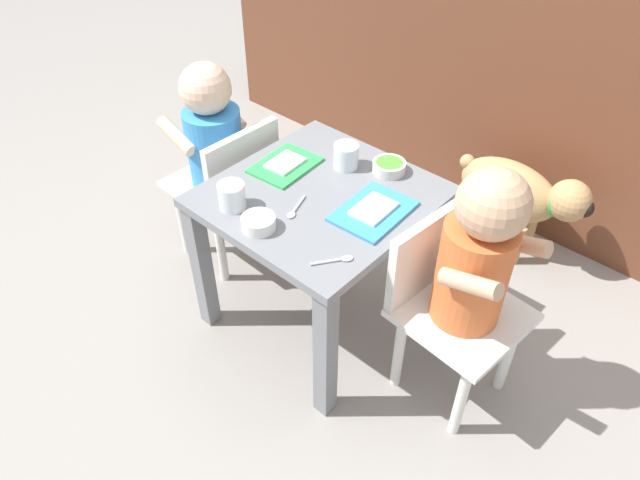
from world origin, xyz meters
The scene contains 14 objects.
ground_plane centered at (0.00, 0.00, 0.00)m, with size 7.00×7.00×0.00m, color gray.
kitchen_cabinet_back centered at (0.00, 0.98, 0.45)m, with size 2.36×0.37×0.90m, color brown.
dining_table centered at (0.00, 0.00, 0.37)m, with size 0.52×0.54×0.46m.
seated_child_left centered at (-0.42, 0.01, 0.43)m, with size 0.29×0.29×0.68m.
seated_child_right centered at (0.42, 0.04, 0.45)m, with size 0.30×0.30×0.71m.
dog centered at (0.27, 0.66, 0.23)m, with size 0.45×0.16×0.35m.
food_tray_left centered at (-0.15, 0.03, 0.47)m, with size 0.15×0.19×0.02m.
food_tray_right centered at (0.15, 0.03, 0.47)m, with size 0.16×0.21×0.02m.
water_cup_left centered at (-0.03, 0.14, 0.49)m, with size 0.07×0.07×0.07m.
water_cup_right centered at (-0.12, -0.19, 0.49)m, with size 0.07×0.07×0.07m.
cereal_bowl_right_side centered at (0.07, 0.20, 0.48)m, with size 0.09×0.09×0.03m.
veggie_bowl_far centered at (-0.01, -0.20, 0.48)m, with size 0.08×0.08×0.03m.
spoon_by_left_tray centered at (0.20, -0.17, 0.46)m, with size 0.07×0.09×0.01m.
spoon_by_right_tray centered at (0.00, -0.09, 0.46)m, with size 0.05×0.10×0.01m.
Camera 1 is at (0.82, -0.91, 1.36)m, focal length 32.93 mm.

